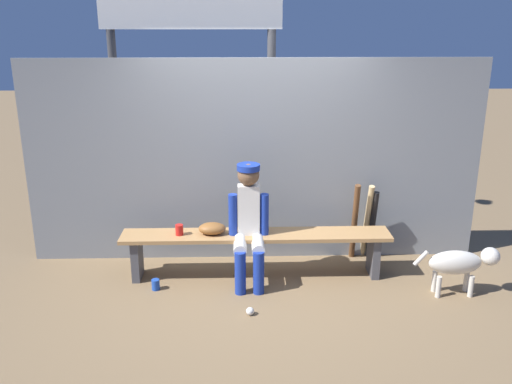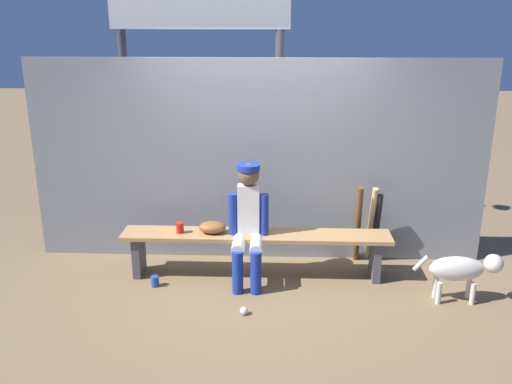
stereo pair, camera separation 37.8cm
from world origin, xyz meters
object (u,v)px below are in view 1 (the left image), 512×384
at_px(bat_wood_natural, 367,221).
at_px(bat_aluminum_black, 372,225).
at_px(baseball, 250,311).
at_px(scoreboard, 196,19).
at_px(baseball_glove, 212,228).
at_px(cup_on_bench, 179,230).
at_px(dugout_bench, 256,242).
at_px(player_seated, 249,220).
at_px(dog, 461,263).
at_px(cup_on_ground, 156,285).
at_px(bat_wood_dark, 355,222).

distance_m(bat_wood_natural, bat_aluminum_black, 0.07).
relative_size(baseball, scoreboard, 0.02).
bearing_deg(baseball_glove, bat_wood_natural, 13.68).
height_order(bat_wood_natural, cup_on_bench, bat_wood_natural).
relative_size(dugout_bench, player_seated, 2.27).
xyz_separation_m(dugout_bench, dog, (1.98, -0.46, -0.04)).
bearing_deg(cup_on_ground, bat_wood_natural, 17.03).
distance_m(bat_wood_dark, bat_wood_natural, 0.16).
bearing_deg(cup_on_bench, bat_wood_dark, 11.09).
xyz_separation_m(baseball_glove, dog, (2.43, -0.46, -0.21)).
relative_size(dugout_bench, dog, 3.30).
relative_size(player_seated, bat_wood_dark, 1.31).
height_order(cup_on_bench, scoreboard, scoreboard).
bearing_deg(cup_on_ground, cup_on_bench, 49.06).
distance_m(player_seated, baseball_glove, 0.41).
bearing_deg(baseball, cup_on_ground, 151.03).
relative_size(bat_wood_dark, dog, 1.11).
bearing_deg(cup_on_bench, baseball_glove, 2.57).
height_order(bat_wood_dark, bat_wood_natural, bat_wood_dark).
height_order(bat_aluminum_black, cup_on_bench, bat_aluminum_black).
bearing_deg(cup_on_bench, scoreboard, 84.14).
distance_m(cup_on_ground, cup_on_bench, 0.60).
xyz_separation_m(player_seated, cup_on_bench, (-0.71, 0.10, -0.13)).
height_order(dugout_bench, bat_wood_dark, bat_wood_dark).
bearing_deg(bat_aluminum_black, player_seated, -160.13).
xyz_separation_m(dugout_bench, cup_on_ground, (-1.02, -0.28, -0.33)).
xyz_separation_m(bat_aluminum_black, cup_on_bench, (-2.09, -0.40, 0.13)).
distance_m(bat_wood_natural, dog, 1.14).
bearing_deg(cup_on_ground, player_seated, 10.16).
bearing_deg(dugout_bench, bat_wood_natural, 18.33).
distance_m(player_seated, bat_wood_dark, 1.28).
distance_m(baseball_glove, bat_wood_dark, 1.59).
bearing_deg(baseball, cup_on_bench, 132.07).
bearing_deg(cup_on_ground, dog, -3.35).
distance_m(dugout_bench, player_seated, 0.32).
distance_m(baseball_glove, bat_wood_natural, 1.75).
height_order(bat_wood_natural, baseball, bat_wood_natural).
bearing_deg(cup_on_ground, bat_aluminum_black, 16.04).
xyz_separation_m(bat_aluminum_black, cup_on_ground, (-2.32, -0.67, -0.35)).
distance_m(dugout_bench, baseball, 0.87).
distance_m(player_seated, bat_wood_natural, 1.44).
distance_m(baseball, cup_on_bench, 1.17).
relative_size(bat_aluminum_black, dog, 0.97).
height_order(dugout_bench, baseball_glove, baseball_glove).
distance_m(player_seated, cup_on_ground, 1.14).
bearing_deg(dog, cup_on_ground, 176.65).
bearing_deg(baseball_glove, player_seated, -16.56).
distance_m(baseball_glove, baseball, 1.02).
bearing_deg(cup_on_ground, dugout_bench, 15.42).
bearing_deg(cup_on_bench, bat_wood_natural, 11.89).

